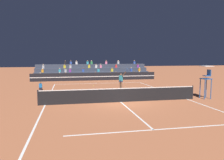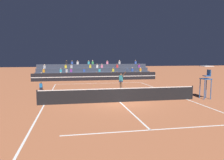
% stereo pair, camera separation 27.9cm
% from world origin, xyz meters
% --- Properties ---
extents(ground_plane, '(120.00, 120.00, 0.00)m').
position_xyz_m(ground_plane, '(0.00, 0.00, 0.00)').
color(ground_plane, '#AD603D').
extents(court_lines, '(11.10, 23.90, 0.01)m').
position_xyz_m(court_lines, '(0.00, 0.00, 0.00)').
color(court_lines, white).
rests_on(court_lines, ground).
extents(tennis_net, '(12.00, 0.10, 1.10)m').
position_xyz_m(tennis_net, '(0.00, 0.00, 0.54)').
color(tennis_net, black).
rests_on(tennis_net, ground).
extents(sponsor_banner_wall, '(18.00, 0.26, 1.10)m').
position_xyz_m(sponsor_banner_wall, '(0.00, 15.49, 0.55)').
color(sponsor_banner_wall, black).
rests_on(sponsor_banner_wall, ground).
extents(bleacher_stand, '(17.56, 3.80, 2.83)m').
position_xyz_m(bleacher_stand, '(-0.00, 18.66, 0.84)').
color(bleacher_stand, '#383D4C').
rests_on(bleacher_stand, ground).
extents(umpire_chair, '(0.76, 0.84, 2.67)m').
position_xyz_m(umpire_chair, '(7.15, -0.00, 1.72)').
color(umpire_chair, '#285699').
rests_on(umpire_chair, ground).
extents(ball_kid_courtside, '(0.30, 0.36, 0.84)m').
position_xyz_m(ball_kid_courtside, '(-6.64, 7.39, 0.33)').
color(ball_kid_courtside, black).
rests_on(ball_kid_courtside, ground).
extents(tennis_player, '(0.77, 1.09, 2.34)m').
position_xyz_m(tennis_player, '(1.41, 5.62, 0.98)').
color(tennis_player, brown).
rests_on(tennis_player, ground).
extents(tennis_ball, '(0.07, 0.07, 0.07)m').
position_xyz_m(tennis_ball, '(-0.98, 9.42, 0.03)').
color(tennis_ball, '#C6DB33').
rests_on(tennis_ball, ground).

